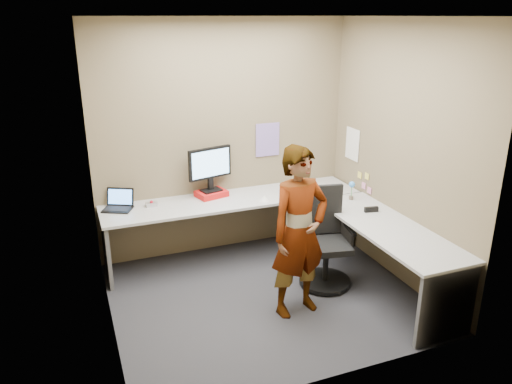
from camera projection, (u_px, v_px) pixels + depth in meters
name	position (u px, v px, depth m)	size (l,w,h in m)	color
ground	(265.00, 296.00, 5.09)	(3.00, 3.00, 0.00)	#252429
wall_back	(223.00, 139.00, 5.77)	(3.00, 3.00, 0.00)	brown
wall_right	(400.00, 154.00, 5.15)	(2.70, 2.70, 0.00)	brown
wall_left	(99.00, 189.00, 4.12)	(2.70, 2.70, 0.00)	brown
ceiling	(267.00, 16.00, 4.18)	(3.00, 3.00, 0.00)	white
desk	(289.00, 223.00, 5.38)	(2.98, 2.58, 0.73)	#B6B6B6
paper_ream	(211.00, 194.00, 5.75)	(0.33, 0.25, 0.07)	red
monitor	(210.00, 166.00, 5.66)	(0.53, 0.21, 0.51)	black
laptop	(119.00, 204.00, 5.38)	(0.38, 0.35, 0.21)	black
trackball_mouse	(151.00, 204.00, 5.46)	(0.12, 0.08, 0.07)	#B7B7BC
origami	(264.00, 198.00, 5.62)	(0.10, 0.10, 0.06)	white
stapler	(371.00, 209.00, 5.30)	(0.15, 0.04, 0.06)	black
flower	(352.00, 188.00, 5.62)	(0.07, 0.07, 0.22)	brown
calendar_purple	(268.00, 140.00, 5.97)	(0.30, 0.01, 0.40)	#846BB7
calendar_white	(352.00, 144.00, 5.97)	(0.01, 0.28, 0.38)	white
sticky_note_a	(367.00, 176.00, 5.76)	(0.01, 0.07, 0.07)	#F2E059
sticky_note_b	(364.00, 186.00, 5.85)	(0.01, 0.07, 0.07)	pink
sticky_note_c	(369.00, 190.00, 5.75)	(0.01, 0.07, 0.07)	pink
sticky_note_d	(360.00, 175.00, 5.90)	(0.01, 0.07, 0.07)	#F2E059
office_chair	(325.00, 246.00, 5.23)	(0.57, 0.55, 1.02)	black
person	(299.00, 232.00, 4.59)	(0.60, 0.39, 1.64)	#999399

